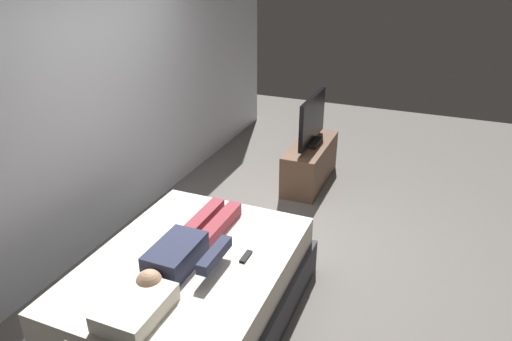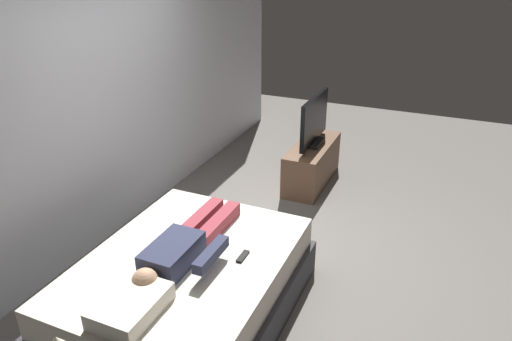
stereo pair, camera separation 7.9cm
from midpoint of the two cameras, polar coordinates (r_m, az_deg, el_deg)
ground_plane at (r=4.46m, az=0.56°, el=-10.41°), size 10.00×10.00×0.00m
back_wall at (r=4.93m, az=-15.42°, el=10.28°), size 6.40×0.10×2.80m
bed at (r=3.71m, az=-8.61°, el=-14.03°), size 1.90×1.46×0.54m
pillow at (r=3.11m, az=-15.09°, el=-15.73°), size 0.48×0.34×0.12m
person at (r=3.53m, az=-9.01°, el=-9.16°), size 1.26×0.46×0.18m
remote at (r=3.52m, az=-1.88°, el=-10.38°), size 0.15×0.04×0.02m
tv_stand at (r=5.73m, az=6.16°, el=0.88°), size 1.10×0.40×0.50m
tv at (r=5.53m, az=6.42°, el=5.94°), size 0.88×0.20×0.59m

